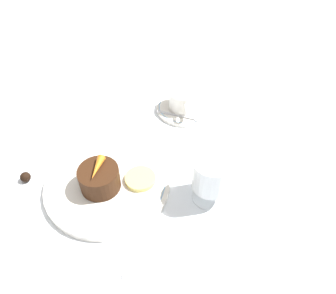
{
  "coord_description": "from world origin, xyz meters",
  "views": [
    {
      "loc": [
        0.43,
        0.05,
        0.54
      ],
      "look_at": [
        -0.07,
        0.07,
        0.04
      ],
      "focal_mm": 35.0,
      "sensor_mm": 36.0,
      "label": 1
    }
  ],
  "objects": [
    {
      "name": "coffee_cup",
      "position": [
        -0.24,
        0.12,
        0.04
      ],
      "size": [
        0.1,
        0.08,
        0.05
      ],
      "color": "white",
      "rests_on": "saucer"
    },
    {
      "name": "ground_plane",
      "position": [
        0.0,
        0.0,
        0.0
      ],
      "size": [
        3.0,
        3.0,
        0.0
      ],
      "primitive_type": "plane",
      "color": "white"
    },
    {
      "name": "chocolate_truffle",
      "position": [
        -0.03,
        -0.23,
        0.01
      ],
      "size": [
        0.02,
        0.02,
        0.02
      ],
      "color": "black",
      "rests_on": "ground_plane"
    },
    {
      "name": "carrot_garnish",
      "position": [
        0.01,
        -0.07,
        0.07
      ],
      "size": [
        0.06,
        0.03,
        0.02
      ],
      "color": "orange",
      "rests_on": "dessert_cake"
    },
    {
      "name": "dinner_plate",
      "position": [
        0.0,
        -0.05,
        0.01
      ],
      "size": [
        0.26,
        0.26,
        0.01
      ],
      "color": "white",
      "rests_on": "ground_plane"
    },
    {
      "name": "fork",
      "position": [
        0.19,
        -0.04,
        0.0
      ],
      "size": [
        0.03,
        0.18,
        0.01
      ],
      "color": "silver",
      "rests_on": "ground_plane"
    },
    {
      "name": "spoon",
      "position": [
        -0.2,
        0.12,
        0.01
      ],
      "size": [
        0.05,
        0.11,
        0.0
      ],
      "color": "silver",
      "rests_on": "saucer"
    },
    {
      "name": "saucer",
      "position": [
        -0.24,
        0.13,
        0.01
      ],
      "size": [
        0.15,
        0.15,
        0.01
      ],
      "color": "white",
      "rests_on": "ground_plane"
    },
    {
      "name": "wine_glass",
      "position": [
        0.04,
        0.15,
        0.07
      ],
      "size": [
        0.08,
        0.08,
        0.11
      ],
      "color": "silver",
      "rests_on": "ground_plane"
    },
    {
      "name": "pineapple_slice",
      "position": [
        -0.0,
        0.01,
        0.02
      ],
      "size": [
        0.06,
        0.06,
        0.01
      ],
      "color": "#EFE075",
      "rests_on": "dinner_plate"
    },
    {
      "name": "dessert_cake",
      "position": [
        0.01,
        -0.07,
        0.04
      ],
      "size": [
        0.08,
        0.08,
        0.05
      ],
      "color": "#381E0F",
      "rests_on": "dinner_plate"
    }
  ]
}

